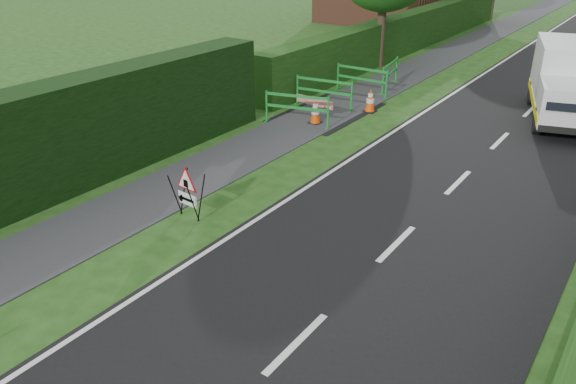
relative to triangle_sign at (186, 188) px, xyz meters
The scene contains 12 objects.
ground 3.47m from the triangle_sign, 61.54° to the right, with size 120.00×120.00×0.00m, color #1D3F12.
footpath 32.05m from the triangle_sign, 92.47° to the left, with size 2.00×90.00×0.02m, color #2D2D30.
hedge_west_far 19.32m from the triangle_sign, 100.08° to the left, with size 1.00×24.00×1.80m, color #14380F.
triangle_sign is the anchor object (origin of this frame).
works_van 12.85m from the triangle_sign, 66.29° to the left, with size 3.27×5.39×2.31m.
traffic_cone_3 6.94m from the triangle_sign, 99.24° to the left, with size 0.38×0.38×0.79m.
traffic_cone_4 8.90m from the triangle_sign, 91.71° to the left, with size 0.38×0.38×0.79m.
ped_barrier_0 6.57m from the triangle_sign, 103.28° to the left, with size 2.08×0.86×1.00m.
ped_barrier_1 8.65m from the triangle_sign, 101.96° to the left, with size 2.09×0.61×1.00m.
ped_barrier_2 10.79m from the triangle_sign, 98.19° to the left, with size 2.06×0.36×1.00m.
ped_barrier_3 12.01m from the triangle_sign, 94.88° to the left, with size 0.73×2.09×1.00m.
redwhite_plank 7.74m from the triangle_sign, 101.87° to the left, with size 1.50×0.04×0.25m, color red.
Camera 1 is at (6.13, -4.47, 5.67)m, focal length 35.00 mm.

